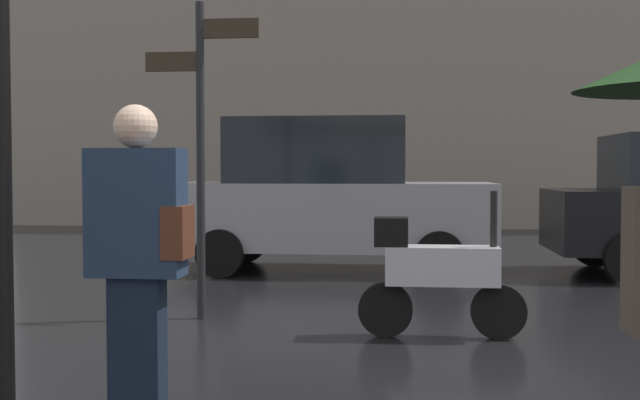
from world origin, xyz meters
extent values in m
cube|color=black|center=(-1.06, 1.92, 0.42)|extent=(0.28, 0.18, 0.84)
cube|color=#1E2D47|center=(-1.06, 1.92, 1.18)|extent=(0.50, 0.23, 0.68)
sphere|color=beige|center=(-1.06, 1.92, 1.64)|extent=(0.23, 0.23, 0.23)
cube|color=#512819|center=(-0.84, 1.92, 1.08)|extent=(0.12, 0.24, 0.28)
cylinder|color=black|center=(1.15, 4.45, 0.23)|extent=(0.46, 0.09, 0.46)
cylinder|color=black|center=(0.21, 4.45, 0.23)|extent=(0.46, 0.09, 0.46)
cube|color=silver|center=(0.68, 4.45, 0.61)|extent=(0.94, 0.32, 0.32)
cube|color=black|center=(0.26, 4.45, 0.89)|extent=(0.28, 0.28, 0.24)
cylinder|color=black|center=(1.10, 4.45, 0.96)|extent=(0.06, 0.06, 0.55)
cube|color=gray|center=(-0.60, 8.66, 0.77)|extent=(4.36, 1.67, 0.91)
cube|color=black|center=(-0.82, 8.66, 1.66)|extent=(2.40, 1.54, 0.88)
cylinder|color=black|center=(0.81, 9.49, 0.32)|extent=(0.63, 0.18, 0.63)
cylinder|color=black|center=(0.81, 7.82, 0.32)|extent=(0.63, 0.18, 0.63)
cylinder|color=black|center=(-2.02, 9.49, 0.32)|extent=(0.63, 0.18, 0.63)
cylinder|color=black|center=(-2.02, 7.82, 0.32)|extent=(0.63, 0.18, 0.63)
cylinder|color=black|center=(3.12, 9.54, 0.32)|extent=(0.64, 0.18, 0.64)
cylinder|color=black|center=(3.12, 7.72, 0.32)|extent=(0.64, 0.18, 0.64)
cylinder|color=black|center=(-1.54, 5.07, 1.49)|extent=(0.08, 0.08, 2.97)
cube|color=#33281E|center=(-1.26, 5.07, 2.72)|extent=(0.56, 0.04, 0.18)
cube|color=#33281E|center=(-1.80, 5.07, 2.42)|extent=(0.52, 0.04, 0.18)
camera|label=1|loc=(0.35, -2.11, 1.42)|focal=43.90mm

